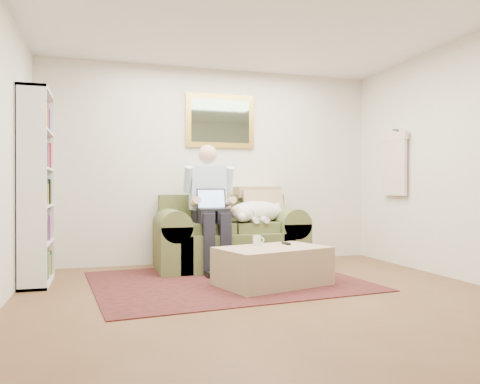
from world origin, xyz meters
name	(u,v)px	position (x,y,z in m)	size (l,w,h in m)	color
room_shell	(268,154)	(0.00, 0.35, 1.30)	(4.51, 5.00, 2.61)	brown
rug	(227,281)	(-0.18, 1.16, 0.01)	(2.73, 2.18, 0.01)	black
sofa	(229,242)	(0.08, 2.01, 0.31)	(1.82, 0.92, 1.09)	#5F6535
seated_man	(211,207)	(-0.19, 1.84, 0.77)	(0.60, 0.86, 1.53)	#8CB7D8
laptop	(212,204)	(-0.19, 1.77, 0.80)	(0.35, 0.28, 0.26)	black
sleeping_dog	(256,212)	(0.41, 1.91, 0.70)	(0.75, 0.47, 0.28)	white
ottoman	(273,266)	(0.22, 0.82, 0.20)	(1.07, 0.68, 0.39)	tan
coffee_mug	(257,240)	(0.12, 1.03, 0.44)	(0.08, 0.08, 0.10)	white
tv_remote	(286,243)	(0.44, 1.01, 0.40)	(0.05, 0.15, 0.02)	black
bookshelf	(36,187)	(-2.10, 1.60, 1.00)	(0.28, 0.80, 2.00)	white
wall_mirror	(220,121)	(0.08, 2.47, 1.90)	(0.94, 0.04, 0.72)	gold
hanging_shirt	(394,161)	(2.19, 1.60, 1.35)	(0.06, 0.52, 0.90)	beige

